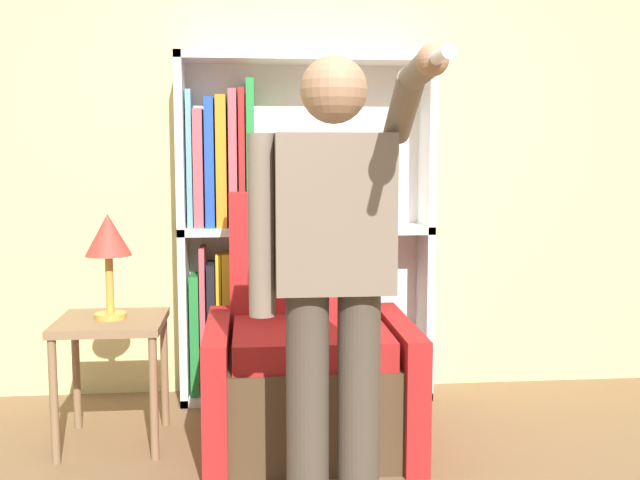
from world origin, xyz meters
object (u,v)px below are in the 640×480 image
side_table (111,339)px  person_standing (333,264)px  bookcase (272,235)px  table_lamp (108,241)px  armchair (308,364)px

side_table → person_standing: bearing=-42.8°
bookcase → table_lamp: (-0.74, -0.59, 0.04)m
table_lamp → armchair: bearing=-2.7°
table_lamp → bookcase: bearing=38.7°
bookcase → table_lamp: size_ratio=3.87×
side_table → bookcase: bearing=38.7°
bookcase → side_table: size_ratio=3.15×
person_standing → armchair: bearing=91.6°
armchair → side_table: armchair is taller
armchair → person_standing: bearing=-88.4°
side_table → armchair: bearing=-2.7°
person_standing → table_lamp: person_standing is taller
bookcase → table_lamp: bearing=-141.3°
person_standing → side_table: size_ratio=2.83×
armchair → table_lamp: size_ratio=2.39×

